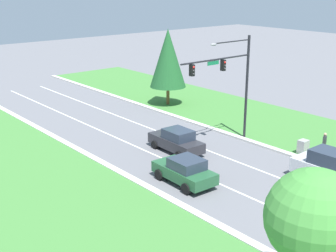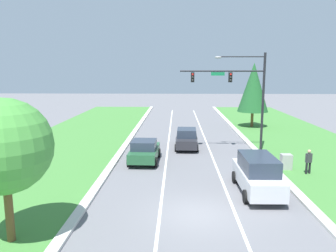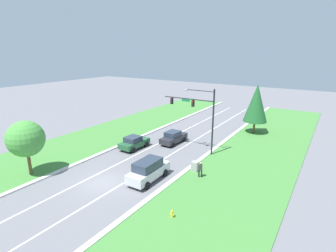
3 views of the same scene
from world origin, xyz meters
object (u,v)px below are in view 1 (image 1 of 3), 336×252
utility_cabinet (303,147)px  oak_near_left_tree (315,218)px  charcoal_sedan (176,141)px  pedestrian (324,143)px  forest_sedan (185,171)px  conifer_near_right_tree (168,58)px  traffic_signal_mast (230,75)px  silver_suv (334,168)px

utility_cabinet → oak_near_left_tree: bearing=-144.7°
charcoal_sedan → oak_near_left_tree: size_ratio=0.80×
pedestrian → oak_near_left_tree: 17.79m
forest_sedan → conifer_near_right_tree: conifer_near_right_tree is taller
utility_cabinet → conifer_near_right_tree: (1.50, 17.06, 4.19)m
pedestrian → oak_near_left_tree: (-15.11, -8.91, 2.97)m
traffic_signal_mast → oak_near_left_tree: size_ratio=1.41×
conifer_near_right_tree → forest_sedan: bearing=-126.6°
silver_suv → forest_sedan: 9.11m
forest_sedan → pedestrian: (10.96, -2.74, 0.09)m
traffic_signal_mast → oak_near_left_tree: 19.17m
silver_suv → conifer_near_right_tree: conifer_near_right_tree is taller
traffic_signal_mast → forest_sedan: size_ratio=1.89×
forest_sedan → utility_cabinet: 10.02m
silver_suv → pedestrian: size_ratio=2.99×
silver_suv → pedestrian: silver_suv is taller
forest_sedan → oak_near_left_tree: 12.74m
charcoal_sedan → oak_near_left_tree: bearing=-112.8°
silver_suv → conifer_near_right_tree: size_ratio=0.66×
silver_suv → oak_near_left_tree: size_ratio=0.88×
silver_suv → charcoal_sedan: silver_suv is taller
pedestrian → conifer_near_right_tree: 18.46m
oak_near_left_tree → pedestrian: bearing=30.5°
charcoal_sedan → conifer_near_right_tree: size_ratio=0.61×
traffic_signal_mast → conifer_near_right_tree: traffic_signal_mast is taller
utility_cabinet → conifer_near_right_tree: conifer_near_right_tree is taller
pedestrian → conifer_near_right_tree: size_ratio=0.22×
conifer_near_right_tree → oak_near_left_tree: (-15.51, -26.97, -0.84)m
silver_suv → conifer_near_right_tree: (4.49, 21.30, 3.66)m
silver_suv → charcoal_sedan: bearing=108.2°
oak_near_left_tree → traffic_signal_mast: bearing=52.3°
silver_suv → forest_sedan: bearing=138.2°
silver_suv → conifer_near_right_tree: 22.08m
traffic_signal_mast → pedestrian: 8.36m
traffic_signal_mast → pedestrian: (3.42, -6.20, -4.44)m
silver_suv → conifer_near_right_tree: bearing=77.4°
silver_suv → pedestrian: bearing=37.7°
pedestrian → oak_near_left_tree: oak_near_left_tree is taller
traffic_signal_mast → forest_sedan: traffic_signal_mast is taller
traffic_signal_mast → utility_cabinet: traffic_signal_mast is taller
forest_sedan → oak_near_left_tree: (-4.15, -11.65, 3.06)m
oak_near_left_tree → silver_suv: bearing=27.2°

